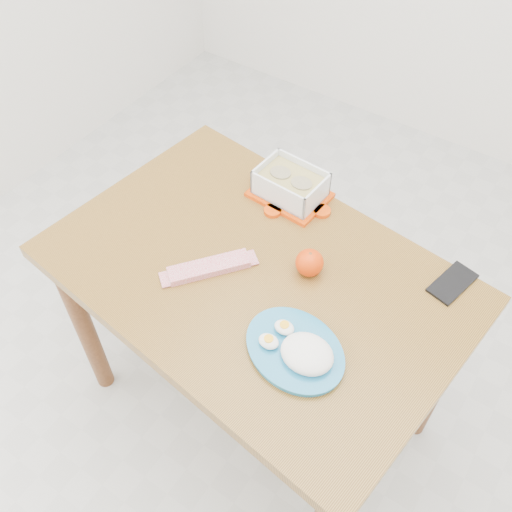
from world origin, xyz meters
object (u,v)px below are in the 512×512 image
Objects in this scene: dining_table at (256,297)px; smartphone at (452,283)px; orange_fruit at (309,263)px; food_container at (290,185)px; rice_plate at (299,350)px.

dining_table is 0.51m from smartphone.
smartphone is at bearing 27.70° from orange_fruit.
food_container is at bearing -172.02° from smartphone.
orange_fruit is at bearing 130.62° from rice_plate.
food_container is 0.72× the size of rice_plate.
dining_table is 0.34m from food_container.
food_container is 1.61× the size of smartphone.
smartphone is (0.22, 0.40, -0.02)m from rice_plate.
rice_plate is at bearing -27.41° from dining_table.
dining_table is 3.74× the size of rice_plate.
orange_fruit is (0.11, 0.07, 0.15)m from dining_table.
dining_table is 5.21× the size of food_container.
rice_plate is (0.11, -0.23, -0.01)m from orange_fruit.
food_container is (-0.08, 0.29, 0.16)m from dining_table.
orange_fruit is at bearing -139.52° from smartphone.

